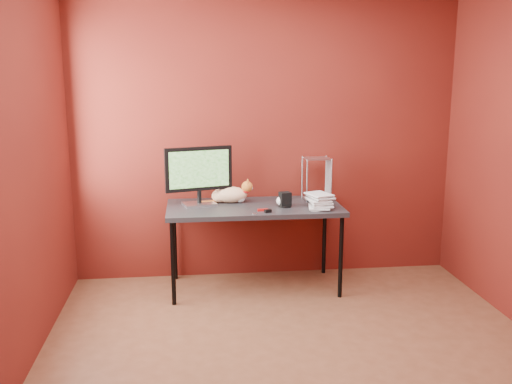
{
  "coord_description": "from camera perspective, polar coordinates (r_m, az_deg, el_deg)",
  "views": [
    {
      "loc": [
        -0.69,
        -3.39,
        1.89
      ],
      "look_at": [
        -0.16,
        1.15,
        0.92
      ],
      "focal_mm": 40.0,
      "sensor_mm": 36.0,
      "label": 1
    }
  ],
  "objects": [
    {
      "name": "monitor",
      "position": [
        4.9,
        -5.74,
        1.91
      ],
      "size": [
        0.58,
        0.25,
        0.51
      ],
      "rotation": [
        0.0,
        0.0,
        0.26
      ],
      "color": "#B6B5BA",
      "rests_on": "desk"
    },
    {
      "name": "speaker",
      "position": [
        4.87,
        2.92,
        -0.8
      ],
      "size": [
        0.11,
        0.11,
        0.13
      ],
      "rotation": [
        0.0,
        0.0,
        0.23
      ],
      "color": "black",
      "rests_on": "desk"
    },
    {
      "name": "book_stack",
      "position": [
        4.74,
        5.59,
        6.47
      ],
      "size": [
        0.24,
        0.27,
        1.37
      ],
      "rotation": [
        0.0,
        0.0,
        0.04
      ],
      "color": "beige",
      "rests_on": "desk"
    },
    {
      "name": "cat",
      "position": [
        5.03,
        -2.6,
        -0.23
      ],
      "size": [
        0.46,
        0.21,
        0.21
      ],
      "rotation": [
        0.0,
        0.0,
        -0.17
      ],
      "color": "orange",
      "rests_on": "desk"
    },
    {
      "name": "wire_rack",
      "position": [
        5.15,
        6.08,
        1.36
      ],
      "size": [
        0.24,
        0.19,
        0.39
      ],
      "rotation": [
        0.0,
        0.0,
        0.04
      ],
      "color": "#B6B5BA",
      "rests_on": "desk"
    },
    {
      "name": "skull_mug",
      "position": [
        4.9,
        2.58,
        -0.89
      ],
      "size": [
        0.09,
        0.1,
        0.09
      ],
      "rotation": [
        0.0,
        0.0,
        0.25
      ],
      "color": "white",
      "rests_on": "desk"
    },
    {
      "name": "black_gadget",
      "position": [
        4.68,
        1.2,
        -1.91
      ],
      "size": [
        0.06,
        0.05,
        0.03
      ],
      "primitive_type": "cube",
      "rotation": [
        0.0,
        0.0,
        0.34
      ],
      "color": "black",
      "rests_on": "desk"
    },
    {
      "name": "desk",
      "position": [
        4.94,
        -0.18,
        -1.94
      ],
      "size": [
        1.5,
        0.7,
        0.75
      ],
      "color": "black",
      "rests_on": "ground"
    },
    {
      "name": "washer",
      "position": [
        4.64,
        -0.15,
        -2.18
      ],
      "size": [
        0.04,
        0.04,
        0.0
      ],
      "primitive_type": "cylinder",
      "color": "#B6B5BA",
      "rests_on": "desk"
    },
    {
      "name": "room",
      "position": [
        3.49,
        4.83,
        4.65
      ],
      "size": [
        3.52,
        3.52,
        2.61
      ],
      "color": "brown",
      "rests_on": "ground"
    },
    {
      "name": "pocket_knife",
      "position": [
        4.73,
        0.67,
        -1.81
      ],
      "size": [
        0.09,
        0.03,
        0.02
      ],
      "primitive_type": "cube",
      "rotation": [
        0.0,
        0.0,
        0.09
      ],
      "color": "#B5100D",
      "rests_on": "desk"
    }
  ]
}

